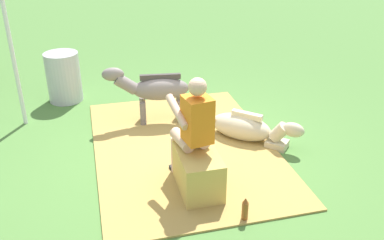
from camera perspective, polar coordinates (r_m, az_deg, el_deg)
ground_plane at (r=5.86m, az=-1.01°, el=-3.77°), size 24.00×24.00×0.00m
hay_patch at (r=5.85m, az=-1.06°, el=-3.69°), size 3.41×2.39×0.02m
hay_bale at (r=4.91m, az=0.83°, el=-6.99°), size 0.71×0.44×0.50m
person_seated at (r=4.78m, az=0.12°, el=-0.78°), size 0.70×0.49×1.38m
pony_standing at (r=6.37m, az=-5.00°, el=4.11°), size 0.42×1.34×0.90m
pony_lying at (r=6.03m, az=7.42°, el=-1.04°), size 1.12×1.16×0.42m
soda_bottle at (r=4.57m, az=7.08°, el=-11.78°), size 0.07×0.07×0.29m
water_barrel at (r=7.49m, az=-16.74°, el=5.50°), size 0.56×0.56×0.83m
tent_pole_right at (r=6.58m, az=-23.07°, el=9.49°), size 0.06×0.06×2.53m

